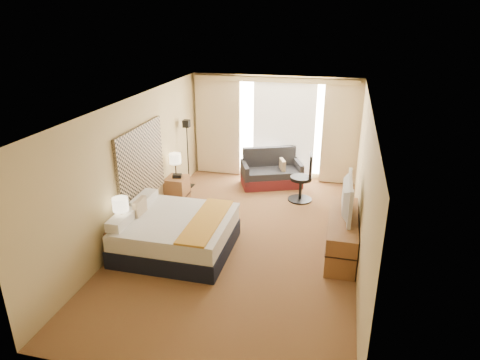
% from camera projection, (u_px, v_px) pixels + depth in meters
% --- Properties ---
extents(floor, '(4.20, 7.00, 0.02)m').
position_uv_depth(floor, '(242.00, 240.00, 8.13)').
color(floor, '#531E17').
rests_on(floor, ground).
extents(ceiling, '(4.20, 7.00, 0.02)m').
position_uv_depth(ceiling, '(242.00, 104.00, 7.17)').
color(ceiling, white).
rests_on(ceiling, wall_back).
extents(wall_back, '(4.20, 0.02, 2.60)m').
position_uv_depth(wall_back, '(274.00, 128.00, 10.81)').
color(wall_back, tan).
rests_on(wall_back, ground).
extents(wall_front, '(4.20, 0.02, 2.60)m').
position_uv_depth(wall_front, '(164.00, 292.00, 4.49)').
color(wall_front, tan).
rests_on(wall_front, ground).
extents(wall_left, '(0.02, 7.00, 2.60)m').
position_uv_depth(wall_left, '(135.00, 166.00, 8.11)').
color(wall_left, tan).
rests_on(wall_left, ground).
extents(wall_right, '(0.02, 7.00, 2.60)m').
position_uv_depth(wall_right, '(363.00, 187.00, 7.18)').
color(wall_right, tan).
rests_on(wall_right, ground).
extents(headboard, '(0.06, 1.85, 1.50)m').
position_uv_depth(headboard, '(141.00, 164.00, 8.29)').
color(headboard, black).
rests_on(headboard, wall_left).
extents(nightstand_left, '(0.45, 0.52, 0.55)m').
position_uv_depth(nightstand_left, '(124.00, 242.00, 7.49)').
color(nightstand_left, brown).
rests_on(nightstand_left, floor).
extents(nightstand_right, '(0.45, 0.52, 0.55)m').
position_uv_depth(nightstand_right, '(177.00, 189.00, 9.75)').
color(nightstand_right, brown).
rests_on(nightstand_right, floor).
extents(media_dresser, '(0.50, 1.80, 0.70)m').
position_uv_depth(media_dresser, '(342.00, 235.00, 7.59)').
color(media_dresser, brown).
rests_on(media_dresser, floor).
extents(window, '(2.30, 0.02, 2.30)m').
position_uv_depth(window, '(284.00, 128.00, 10.72)').
color(window, white).
rests_on(window, wall_back).
extents(curtains, '(4.12, 0.19, 2.56)m').
position_uv_depth(curtains, '(274.00, 125.00, 10.67)').
color(curtains, beige).
rests_on(curtains, floor).
extents(bed, '(1.93, 1.77, 0.94)m').
position_uv_depth(bed, '(176.00, 233.00, 7.65)').
color(bed, black).
rests_on(bed, floor).
extents(loveseat, '(1.62, 1.25, 0.90)m').
position_uv_depth(loveseat, '(271.00, 173.00, 10.60)').
color(loveseat, maroon).
rests_on(loveseat, floor).
extents(floor_lamp, '(0.21, 0.21, 1.67)m').
position_uv_depth(floor_lamp, '(187.00, 140.00, 10.19)').
color(floor_lamp, black).
rests_on(floor_lamp, floor).
extents(desk_chair, '(0.55, 0.55, 1.13)m').
position_uv_depth(desk_chair, '(304.00, 180.00, 9.64)').
color(desk_chair, black).
rests_on(desk_chair, floor).
extents(lamp_left, '(0.27, 0.27, 0.57)m').
position_uv_depth(lamp_left, '(120.00, 205.00, 7.24)').
color(lamp_left, black).
rests_on(lamp_left, nightstand_left).
extents(lamp_right, '(0.26, 0.26, 0.55)m').
position_uv_depth(lamp_right, '(175.00, 159.00, 9.52)').
color(lamp_right, black).
rests_on(lamp_right, nightstand_right).
extents(tissue_box, '(0.15, 0.15, 0.10)m').
position_uv_depth(tissue_box, '(127.00, 223.00, 7.45)').
color(tissue_box, '#7DA0C1').
rests_on(tissue_box, nightstand_left).
extents(telephone, '(0.22, 0.19, 0.08)m').
position_uv_depth(telephone, '(177.00, 176.00, 9.63)').
color(telephone, black).
rests_on(telephone, nightstand_right).
extents(television, '(0.18, 1.18, 0.68)m').
position_uv_depth(television, '(343.00, 196.00, 7.45)').
color(television, black).
rests_on(television, media_dresser).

